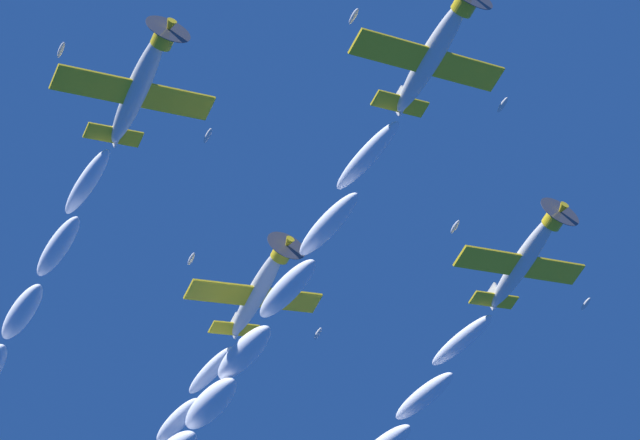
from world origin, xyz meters
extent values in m
ellipsoid|color=silver|center=(1.04, 4.64, 57.50)|extent=(4.23, 6.94, 2.37)
cylinder|color=yellow|center=(2.49, 1.75, 58.00)|extent=(1.71, 1.38, 1.52)
cube|color=yellow|center=(0.92, 4.79, 57.30)|extent=(8.44, 5.25, 2.82)
ellipsoid|color=silver|center=(4.81, 6.53, 56.11)|extent=(0.69, 0.99, 0.46)
ellipsoid|color=silver|center=(-2.98, 3.04, 58.49)|extent=(0.69, 0.99, 0.46)
cube|color=yellow|center=(-0.33, 7.42, 57.08)|extent=(3.21, 2.27, 1.12)
cube|color=silver|center=(-0.26, 7.62, 57.58)|extent=(0.96, 1.14, 1.33)
ellipsoid|color=#1E232D|center=(1.27, 4.47, 57.97)|extent=(1.51, 1.79, 1.09)
ellipsoid|color=silver|center=(7.66, 18.40, 56.89)|extent=(4.18, 6.95, 2.51)
cylinder|color=yellow|center=(9.10, 15.52, 57.45)|extent=(1.72, 1.38, 1.55)
cone|color=yellow|center=(9.41, 14.90, 57.57)|extent=(0.93, 0.92, 0.78)
cylinder|color=#3F3F47|center=(9.34, 15.04, 57.54)|extent=(2.96, 1.14, 3.07)
cube|color=yellow|center=(7.54, 18.54, 56.69)|extent=(8.37, 5.23, 3.05)
ellipsoid|color=silver|center=(11.42, 20.23, 55.40)|extent=(0.69, 0.99, 0.48)
ellipsoid|color=silver|center=(3.65, 16.84, 57.97)|extent=(0.69, 0.99, 0.48)
cube|color=yellow|center=(6.30, 21.17, 56.41)|extent=(3.18, 2.26, 1.21)
cube|color=silver|center=(6.37, 21.38, 56.90)|extent=(0.98, 1.15, 1.35)
ellipsoid|color=#1E232D|center=(7.89, 18.24, 57.36)|extent=(1.51, 1.80, 1.13)
ellipsoid|color=silver|center=(-14.09, 7.87, 58.22)|extent=(4.15, 6.96, 2.61)
cylinder|color=yellow|center=(-12.66, 5.00, 58.83)|extent=(1.73, 1.39, 1.56)
cone|color=yellow|center=(-12.35, 4.38, 58.96)|extent=(0.93, 0.93, 0.79)
cylinder|color=#3F3F47|center=(-12.42, 4.53, 58.93)|extent=(2.98, 1.17, 3.07)
cube|color=yellow|center=(-14.22, 8.01, 58.02)|extent=(8.36, 5.23, 3.10)
ellipsoid|color=silver|center=(-10.33, 9.68, 56.72)|extent=(0.69, 0.99, 0.49)
ellipsoid|color=silver|center=(-18.11, 6.34, 59.31)|extent=(0.69, 0.99, 0.49)
cube|color=yellow|center=(-15.45, 10.63, 57.69)|extent=(3.17, 2.26, 1.23)
cube|color=silver|center=(-15.38, 10.85, 58.19)|extent=(0.98, 1.17, 1.36)
ellipsoid|color=#1E232D|center=(-13.87, 7.72, 58.70)|extent=(1.51, 1.80, 1.16)
ellipsoid|color=silver|center=(-7.65, 22.83, 58.08)|extent=(4.17, 6.95, 2.53)
cylinder|color=yellow|center=(-6.21, 19.95, 58.65)|extent=(1.73, 1.37, 1.56)
cone|color=yellow|center=(-5.90, 19.34, 58.77)|extent=(0.94, 0.92, 0.79)
cylinder|color=#3F3F47|center=(-5.97, 19.48, 58.74)|extent=(2.99, 1.13, 3.09)
cube|color=yellow|center=(-7.78, 22.97, 57.88)|extent=(8.33, 5.21, 3.19)
ellipsoid|color=silver|center=(-3.91, 24.64, 56.53)|extent=(0.69, 0.99, 0.48)
ellipsoid|color=silver|center=(-11.65, 21.30, 59.23)|extent=(0.69, 0.99, 0.48)
cube|color=yellow|center=(-9.01, 25.60, 57.60)|extent=(3.16, 2.25, 1.26)
cube|color=silver|center=(-8.94, 25.82, 58.09)|extent=(0.99, 1.15, 1.34)
ellipsoid|color=#1E232D|center=(-7.42, 22.67, 58.56)|extent=(1.52, 1.79, 1.14)
ellipsoid|color=white|center=(-1.88, 10.41, 56.31)|extent=(3.77, 6.21, 2.04)
ellipsoid|color=white|center=(-3.75, 14.74, 55.54)|extent=(3.93, 6.31, 2.21)
ellipsoid|color=white|center=(-5.88, 18.96, 54.64)|extent=(4.10, 6.42, 2.38)
ellipsoid|color=white|center=(-8.28, 23.57, 53.85)|extent=(4.27, 6.52, 2.55)
ellipsoid|color=white|center=(-10.24, 27.65, 53.32)|extent=(4.44, 6.62, 2.72)
ellipsoid|color=white|center=(4.70, 24.28, 55.93)|extent=(3.77, 6.21, 2.04)
ellipsoid|color=white|center=(2.76, 28.34, 54.93)|extent=(3.93, 6.31, 2.21)
ellipsoid|color=white|center=(-17.05, 13.66, 57.20)|extent=(3.77, 6.21, 2.04)
ellipsoid|color=white|center=(-18.87, 17.72, 56.23)|extent=(3.93, 6.31, 2.21)
ellipsoid|color=white|center=(-21.30, 22.51, 55.60)|extent=(4.10, 6.42, 2.38)
ellipsoid|color=white|center=(-10.44, 28.80, 56.93)|extent=(3.77, 6.21, 2.04)
ellipsoid|color=white|center=(-12.56, 32.74, 56.05)|extent=(3.93, 6.31, 2.21)
camera|label=1|loc=(-6.27, -35.23, 1.83)|focal=75.33mm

